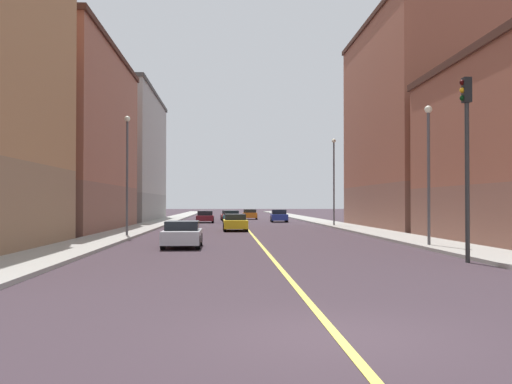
# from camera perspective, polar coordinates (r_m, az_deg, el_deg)

# --- Properties ---
(ground_plane) EXTENTS (400.00, 400.00, 0.00)m
(ground_plane) POSITION_cam_1_polar(r_m,az_deg,el_deg) (9.84, 7.78, -13.56)
(ground_plane) COLOR #372A31
(ground_plane) RESTS_ON ground
(sidewalk_left) EXTENTS (2.92, 168.00, 0.15)m
(sidewalk_left) POSITION_cam_1_polar(r_m,az_deg,el_deg) (59.41, 7.25, -3.03)
(sidewalk_left) COLOR #9E9B93
(sidewalk_left) RESTS_ON ground
(sidewalk_right) EXTENTS (2.92, 168.00, 0.15)m
(sidewalk_right) POSITION_cam_1_polar(r_m,az_deg,el_deg) (58.88, -9.73, -3.05)
(sidewalk_right) COLOR #9E9B93
(sidewalk_right) RESTS_ON ground
(lane_center_stripe) EXTENTS (0.16, 154.00, 0.01)m
(lane_center_stripe) POSITION_cam_1_polar(r_m,az_deg,el_deg) (58.50, -1.20, -3.14)
(lane_center_stripe) COLOR #E5D14C
(lane_center_stripe) RESTS_ON ground
(building_left_mid) EXTENTS (8.76, 20.69, 17.53)m
(building_left_mid) POSITION_cam_1_polar(r_m,az_deg,el_deg) (52.15, 15.27, 6.30)
(building_left_mid) COLOR brown
(building_left_mid) RESTS_ON ground
(building_right_midblock) EXTENTS (8.76, 21.57, 14.01)m
(building_right_midblock) POSITION_cam_1_polar(r_m,az_deg,el_deg) (47.99, -18.26, 4.83)
(building_right_midblock) COLOR brown
(building_right_midblock) RESTS_ON ground
(building_right_distant) EXTENTS (8.76, 24.27, 15.34)m
(building_right_distant) POSITION_cam_1_polar(r_m,az_deg,el_deg) (73.39, -12.87, 3.30)
(building_right_distant) COLOR gray
(building_right_distant) RESTS_ON ground
(traffic_light_left_near) EXTENTS (0.40, 0.32, 6.64)m
(traffic_light_left_near) POSITION_cam_1_polar(r_m,az_deg,el_deg) (22.57, 19.61, 4.39)
(traffic_light_left_near) COLOR #2D2D2D
(traffic_light_left_near) RESTS_ON ground
(street_lamp_left_near) EXTENTS (0.36, 0.36, 6.62)m
(street_lamp_left_near) POSITION_cam_1_polar(r_m,az_deg,el_deg) (29.34, 16.28, 3.03)
(street_lamp_left_near) COLOR #4C4C51
(street_lamp_left_near) RESTS_ON ground
(street_lamp_right_near) EXTENTS (0.36, 0.36, 7.37)m
(street_lamp_right_near) POSITION_cam_1_polar(r_m,az_deg,el_deg) (37.46, -12.30, 2.74)
(street_lamp_right_near) COLOR #4C4C51
(street_lamp_right_near) RESTS_ON ground
(street_lamp_left_far) EXTENTS (0.36, 0.36, 7.71)m
(street_lamp_left_far) POSITION_cam_1_polar(r_m,az_deg,el_deg) (53.21, 7.51, 1.80)
(street_lamp_left_far) COLOR #4C4C51
(street_lamp_left_far) RESTS_ON ground
(car_blue) EXTENTS (1.98, 4.34, 1.39)m
(car_blue) POSITION_cam_1_polar(r_m,az_deg,el_deg) (66.18, 2.23, -2.33)
(car_blue) COLOR #23389E
(car_blue) RESTS_ON ground
(car_maroon) EXTENTS (1.91, 4.27, 1.27)m
(car_maroon) POSITION_cam_1_polar(r_m,az_deg,el_deg) (64.20, -4.92, -2.40)
(car_maroon) COLOR maroon
(car_maroon) RESTS_ON ground
(car_yellow) EXTENTS (1.90, 4.45, 1.28)m
(car_yellow) POSITION_cam_1_polar(r_m,az_deg,el_deg) (45.23, -2.02, -2.97)
(car_yellow) COLOR gold
(car_yellow) RESTS_ON ground
(car_red) EXTENTS (2.01, 4.48, 1.22)m
(car_red) POSITION_cam_1_polar(r_m,az_deg,el_deg) (72.54, -2.66, -2.27)
(car_red) COLOR red
(car_red) RESTS_ON ground
(car_teal) EXTENTS (1.93, 4.33, 1.31)m
(car_teal) POSITION_cam_1_polar(r_m,az_deg,el_deg) (64.03, -2.40, -2.40)
(car_teal) COLOR #196670
(car_teal) RESTS_ON ground
(car_orange) EXTENTS (2.01, 4.03, 1.30)m
(car_orange) POSITION_cam_1_polar(r_m,az_deg,el_deg) (76.82, -0.59, -2.17)
(car_orange) COLOR orange
(car_orange) RESTS_ON ground
(car_silver) EXTENTS (1.83, 3.94, 1.27)m
(car_silver) POSITION_cam_1_polar(r_m,az_deg,el_deg) (28.47, -7.11, -4.07)
(car_silver) COLOR silver
(car_silver) RESTS_ON ground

